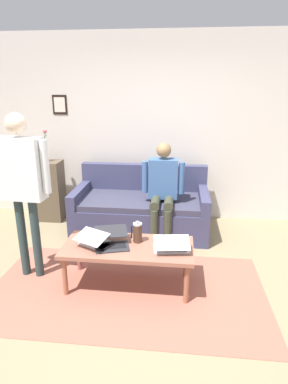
# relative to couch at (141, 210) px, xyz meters

# --- Properties ---
(ground_plane) EXTENTS (7.68, 7.68, 0.00)m
(ground_plane) POSITION_rel_couch_xyz_m (-0.18, 1.57, -0.30)
(ground_plane) COLOR #897A58
(area_rug) EXTENTS (2.76, 1.53, 0.01)m
(area_rug) POSITION_rel_couch_xyz_m (-0.03, 1.47, -0.30)
(area_rug) COLOR #A05A48
(area_rug) RESTS_ON ground_plane
(back_wall) EXTENTS (7.04, 0.11, 2.70)m
(back_wall) POSITION_rel_couch_xyz_m (-0.18, -0.63, 1.05)
(back_wall) COLOR beige
(back_wall) RESTS_ON ground_plane
(couch) EXTENTS (1.83, 0.92, 0.88)m
(couch) POSITION_rel_couch_xyz_m (0.00, 0.00, 0.00)
(couch) COLOR #393A59
(couch) RESTS_ON ground_plane
(coffee_table) EXTENTS (1.30, 0.58, 0.45)m
(coffee_table) POSITION_rel_couch_xyz_m (-0.03, 1.37, 0.10)
(coffee_table) COLOR #965D49
(coffee_table) RESTS_ON ground_plane
(laptop_left) EXTENTS (0.41, 0.43, 0.14)m
(laptop_left) POSITION_rel_couch_xyz_m (0.13, 1.38, 0.19)
(laptop_left) COLOR #28282D
(laptop_left) RESTS_ON coffee_table
(laptop_center) EXTENTS (0.37, 0.31, 0.15)m
(laptop_center) POSITION_rel_couch_xyz_m (-0.46, 1.42, 0.18)
(laptop_center) COLOR silver
(laptop_center) RESTS_ON coffee_table
(laptop_right) EXTENTS (0.42, 0.41, 0.15)m
(laptop_right) POSITION_rel_couch_xyz_m (0.29, 1.39, 0.19)
(laptop_right) COLOR silver
(laptop_right) RESTS_ON coffee_table
(french_press) EXTENTS (0.11, 0.09, 0.23)m
(french_press) POSITION_rel_couch_xyz_m (-0.11, 1.27, 0.25)
(french_press) COLOR #4C3323
(french_press) RESTS_ON coffee_table
(side_shelf) EXTENTS (0.42, 0.32, 0.91)m
(side_shelf) POSITION_rel_couch_xyz_m (1.44, -0.25, 0.15)
(side_shelf) COLOR brown
(side_shelf) RESTS_ON ground_plane
(flower_vase) EXTENTS (0.08, 0.08, 0.46)m
(flower_vase) POSITION_rel_couch_xyz_m (1.43, -0.25, 0.77)
(flower_vase) COLOR #9EA0AA
(flower_vase) RESTS_ON side_shelf
(person_standing) EXTENTS (0.60, 0.22, 1.73)m
(person_standing) POSITION_rel_couch_xyz_m (1.04, 1.29, 0.80)
(person_standing) COLOR #293B3C
(person_standing) RESTS_ON ground_plane
(person_seated) EXTENTS (0.55, 0.51, 1.28)m
(person_seated) POSITION_rel_couch_xyz_m (-0.31, 0.23, 0.42)
(person_seated) COLOR #383C2C
(person_seated) RESTS_ON ground_plane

